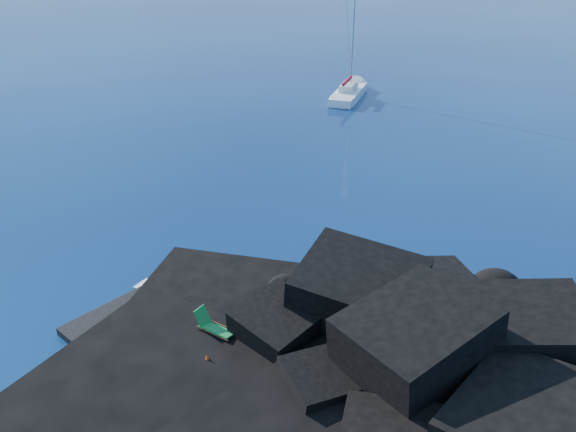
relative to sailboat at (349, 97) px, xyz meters
The scene contains 9 objects.
ground 40.40m from the sailboat, 76.20° to the right, with size 400.00×400.00×0.00m, color #030F35.
headland 42.72m from the sailboat, 58.01° to the right, with size 24.00×24.00×3.60m, color black, non-canonical shape.
beach 41.23m from the sailboat, 69.95° to the right, with size 8.50×6.00×0.70m, color black.
surf_foam 37.23m from the sailboat, 66.85° to the right, with size 10.00×8.00×0.06m, color white, non-canonical shape.
sailboat is the anchor object (origin of this frame).
deck_chair 40.76m from the sailboat, 67.59° to the right, with size 1.73×0.76×1.19m, color #1B7D34, non-canonical shape.
towel 40.44m from the sailboat, 66.81° to the right, with size 2.12×1.01×0.06m, color silver.
sunbather 40.44m from the sailboat, 66.81° to the right, with size 1.85×0.45×0.25m, color tan, non-canonical shape.
marker_cone 42.44m from the sailboat, 67.32° to the right, with size 0.33×0.33×0.51m, color #D9470B.
Camera 1 is at (19.10, -11.80, 15.30)m, focal length 35.00 mm.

